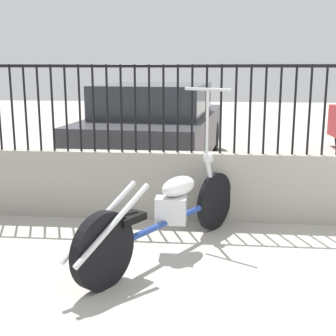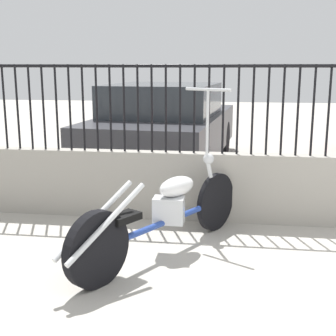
# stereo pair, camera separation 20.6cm
# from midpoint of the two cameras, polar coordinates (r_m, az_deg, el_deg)

# --- Properties ---
(low_wall) EXTENTS (9.58, 0.18, 0.76)m
(low_wall) POSITION_cam_midpoint_polar(r_m,az_deg,el_deg) (5.33, 17.70, -2.48)
(low_wall) COLOR #9E998E
(low_wall) RESTS_ON ground_plane
(fence_railing) EXTENTS (9.58, 0.04, 0.95)m
(fence_railing) POSITION_cam_midpoint_polar(r_m,az_deg,el_deg) (5.17, 18.41, 8.03)
(fence_railing) COLOR black
(fence_railing) RESTS_ON low_wall
(motorcycle_blue) EXTENTS (1.30, 2.06, 1.49)m
(motorcycle_blue) POSITION_cam_midpoint_polar(r_m,az_deg,el_deg) (4.16, -2.32, -5.77)
(motorcycle_blue) COLOR black
(motorcycle_blue) RESTS_ON ground_plane
(car_dark_grey) EXTENTS (2.21, 4.36, 1.40)m
(car_dark_grey) POSITION_cam_midpoint_polar(r_m,az_deg,el_deg) (7.90, -2.14, 5.18)
(car_dark_grey) COLOR black
(car_dark_grey) RESTS_ON ground_plane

